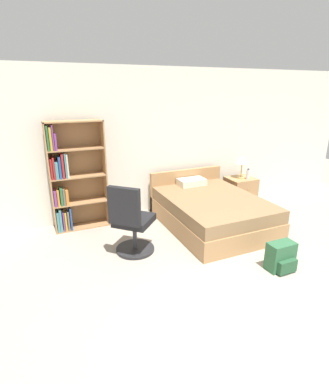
# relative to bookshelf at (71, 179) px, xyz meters

# --- Properties ---
(ground_plane) EXTENTS (14.00, 14.00, 0.00)m
(ground_plane) POSITION_rel_bookshelf_xyz_m (1.56, -2.99, -0.86)
(ground_plane) COLOR #A39989
(wall_back) EXTENTS (9.00, 0.06, 2.60)m
(wall_back) POSITION_rel_bookshelf_xyz_m (1.56, 0.24, 0.44)
(wall_back) COLOR silver
(wall_back) RESTS_ON ground_plane
(bookshelf) EXTENTS (0.88, 0.29, 1.77)m
(bookshelf) POSITION_rel_bookshelf_xyz_m (0.00, 0.00, 0.00)
(bookshelf) COLOR #AD7F51
(bookshelf) RESTS_ON ground_plane
(bed) EXTENTS (1.47, 1.98, 0.77)m
(bed) POSITION_rel_bookshelf_xyz_m (2.14, -0.80, -0.59)
(bed) COLOR #AD7F51
(bed) RESTS_ON ground_plane
(office_chair) EXTENTS (0.72, 0.72, 1.05)m
(office_chair) POSITION_rel_bookshelf_xyz_m (0.62, -1.20, -0.39)
(office_chair) COLOR #232326
(office_chair) RESTS_ON ground_plane
(nightstand) EXTENTS (0.54, 0.50, 0.53)m
(nightstand) POSITION_rel_bookshelf_xyz_m (3.28, -0.13, -0.60)
(nightstand) COLOR #AD7F51
(nightstand) RESTS_ON ground_plane
(table_lamp) EXTENTS (0.26, 0.26, 0.46)m
(table_lamp) POSITION_rel_bookshelf_xyz_m (3.27, -0.12, 0.03)
(table_lamp) COLOR tan
(table_lamp) RESTS_ON nightstand
(water_bottle) EXTENTS (0.06, 0.06, 0.21)m
(water_bottle) POSITION_rel_bookshelf_xyz_m (3.34, -0.25, -0.23)
(water_bottle) COLOR silver
(water_bottle) RESTS_ON nightstand
(backpack_green) EXTENTS (0.36, 0.26, 0.37)m
(backpack_green) POSITION_rel_bookshelf_xyz_m (2.26, -2.34, -0.68)
(backpack_green) COLOR #2D603D
(backpack_green) RESTS_ON ground_plane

